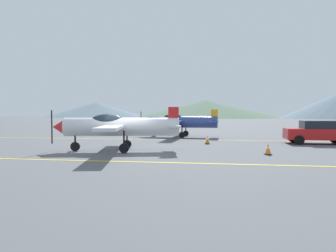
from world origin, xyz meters
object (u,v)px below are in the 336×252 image
Objects in this scene: airplane_near at (117,126)px; traffic_cone_front at (207,140)px; traffic_cone_side at (268,149)px; car_sedan at (318,132)px; airplane_mid at (179,121)px.

airplane_near is 14.09× the size of traffic_cone_front.
car_sedan is at bearing 53.82° from traffic_cone_side.
traffic_cone_side is at bearing -58.01° from traffic_cone_front.
airplane_mid reaches higher than car_sedan.
traffic_cone_front is (-7.66, -1.11, -0.56)m from car_sedan.
traffic_cone_side is (5.80, -10.99, -1.11)m from airplane_mid.
airplane_near is 14.09× the size of traffic_cone_side.
traffic_cone_front is at bearing 121.99° from traffic_cone_side.
traffic_cone_side is at bearing -126.18° from car_sedan.
car_sedan is at bearing 8.27° from traffic_cone_front.
car_sedan is 7.38× the size of traffic_cone_side.
airplane_mid is 11.39m from car_sedan.
airplane_mid is 1.91× the size of car_sedan.
traffic_cone_front is at bearing 42.79° from airplane_near.
traffic_cone_front is at bearing -171.73° from car_sedan.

